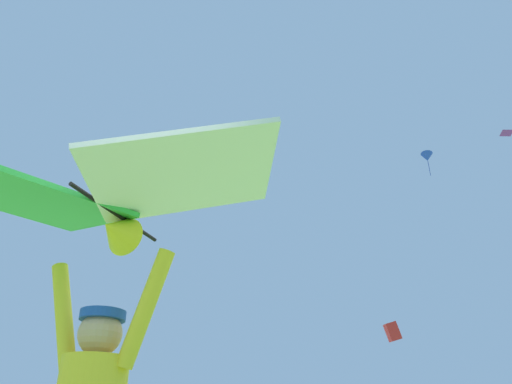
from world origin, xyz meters
TOP-DOWN VIEW (x-y plane):
  - held_stunt_kite at (0.19, -0.26)m, footprint 2.14×1.42m
  - distant_kite_purple_high_left at (-0.06, 23.82)m, footprint 0.70×0.71m
  - distant_kite_blue_mid_right at (-6.55, 31.53)m, footprint 1.03×1.09m
  - distant_kite_red_far_center at (-10.36, 29.39)m, footprint 1.20×1.28m

SIDE VIEW (x-z plane):
  - held_stunt_kite at x=0.19m, z-range 2.03..2.47m
  - distant_kite_red_far_center at x=-10.36m, z-range 6.78..8.17m
  - distant_kite_purple_high_left at x=-0.06m, z-range 15.96..16.10m
  - distant_kite_blue_mid_right at x=-6.55m, z-range 19.69..21.74m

